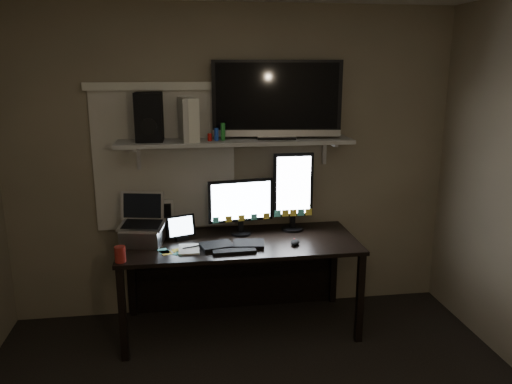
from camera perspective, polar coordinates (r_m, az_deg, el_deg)
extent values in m
plane|color=#695E4B|center=(4.06, -2.56, 3.13)|extent=(3.60, 0.00, 3.60)
cube|color=silver|center=(4.02, -10.39, 3.52)|extent=(1.10, 0.02, 1.10)
cube|color=black|center=(3.84, -1.89, -5.80)|extent=(1.80, 0.75, 0.03)
cube|color=black|center=(4.30, -2.40, -8.78)|extent=(1.80, 0.02, 0.70)
cube|color=black|center=(3.69, -15.00, -13.39)|extent=(0.05, 0.05, 0.70)
cube|color=black|center=(3.87, 11.79, -11.82)|extent=(0.05, 0.05, 0.70)
cube|color=black|center=(4.29, -14.03, -9.28)|extent=(0.05, 0.05, 0.70)
cube|color=black|center=(4.45, 8.83, -8.15)|extent=(0.05, 0.05, 0.70)
cube|color=#A09F9B|center=(3.85, -2.32, 5.78)|extent=(1.80, 0.35, 0.03)
cube|color=black|center=(3.92, -1.75, -1.69)|extent=(0.52, 0.12, 0.45)
cube|color=black|center=(4.01, 4.25, 0.07)|extent=(0.32, 0.06, 0.64)
cube|color=black|center=(3.71, -2.68, -6.07)|extent=(0.48, 0.21, 0.03)
ellipsoid|color=black|center=(3.76, 4.49, -5.75)|extent=(0.09, 0.12, 0.04)
cube|color=silver|center=(3.68, -7.67, -6.50)|extent=(0.15, 0.21, 0.01)
cube|color=black|center=(3.87, -8.55, -4.01)|extent=(0.24, 0.16, 0.20)
cube|color=black|center=(4.08, -11.02, -2.74)|extent=(0.21, 0.12, 0.25)
cube|color=#B8B8BD|center=(3.80, -12.92, -3.20)|extent=(0.38, 0.33, 0.37)
cylinder|color=maroon|center=(3.54, -15.26, -6.87)|extent=(0.09, 0.09, 0.11)
cube|color=black|center=(3.88, 2.39, 10.47)|extent=(1.00, 0.31, 0.59)
cube|color=beige|center=(3.81, -7.73, 8.23)|extent=(0.16, 0.28, 0.32)
cube|color=black|center=(3.84, -12.11, 8.39)|extent=(0.20, 0.25, 0.36)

